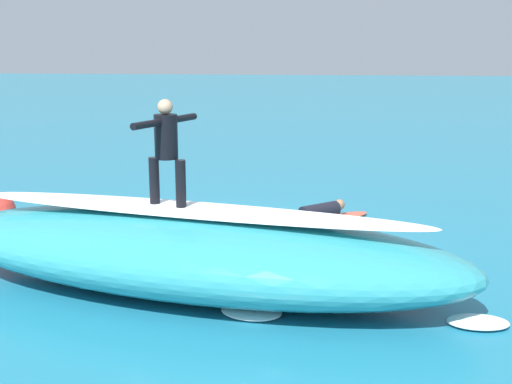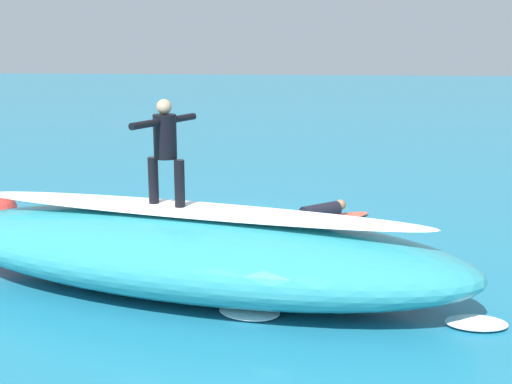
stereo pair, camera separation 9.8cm
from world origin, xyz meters
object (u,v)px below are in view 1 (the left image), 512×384
Objects in this scene: surfer_riding at (166,145)px; surfer_paddling at (314,213)px; surfboard_paddling at (319,221)px; surfboard_riding at (168,208)px.

surfer_paddling is (-1.93, -3.55, -1.79)m from surfer_riding.
surfer_riding reaches higher than surfboard_paddling.
surfer_riding is at bearing -160.11° from surfer_paddling.
surfboard_paddling is at bearing 0.00° from surfer_paddling.
surfboard_riding is at bearing -160.11° from surfer_paddling.
surfboard_paddling is 1.74× the size of surfer_paddling.
surfer_riding is 1.04× the size of surfer_paddling.
surfer_paddling is (0.10, 0.09, 0.18)m from surfboard_paddling.
surfboard_paddling is at bearing -96.89° from surfboard_riding.
surfer_paddling reaches higher than surfboard_paddling.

